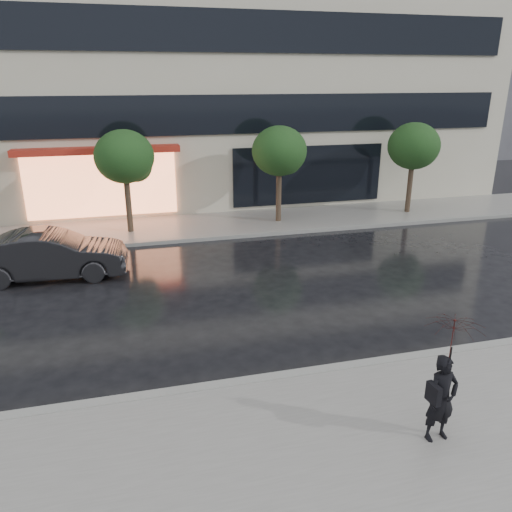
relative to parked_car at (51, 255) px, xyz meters
name	(u,v)px	position (x,y,z in m)	size (l,w,h in m)	color
ground	(280,354)	(5.38, -6.00, -0.73)	(120.00, 120.00, 0.00)	black
sidewalk_near	(339,452)	(5.38, -9.25, -0.67)	(60.00, 4.50, 0.12)	slate
sidewalk_far	(206,225)	(5.38, 4.25, -0.67)	(60.00, 3.50, 0.12)	slate
curb_near	(294,375)	(5.38, -7.00, -0.66)	(60.00, 0.25, 0.14)	gray
curb_far	(214,238)	(5.38, 2.50, -0.66)	(60.00, 0.25, 0.14)	gray
office_building	(175,7)	(5.38, 11.97, 8.27)	(30.00, 12.76, 18.00)	#BEB7A0
bg_building_right	(489,47)	(31.38, 22.00, 7.27)	(12.00, 12.00, 16.00)	#4C4C54
tree_mid_west	(126,159)	(2.44, 4.03, 2.19)	(2.20, 2.20, 3.99)	#33261C
tree_mid_east	(281,153)	(8.44, 4.03, 2.19)	(2.20, 2.20, 3.99)	#33261C
tree_far_east	(414,148)	(14.44, 4.03, 2.19)	(2.20, 2.20, 3.99)	#33261C
parked_car	(51,255)	(0.00, 0.00, 0.00)	(1.55, 4.43, 1.46)	black
pedestrian_with_umbrella	(449,360)	(7.09, -9.39, 0.86)	(0.99, 1.01, 2.21)	black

